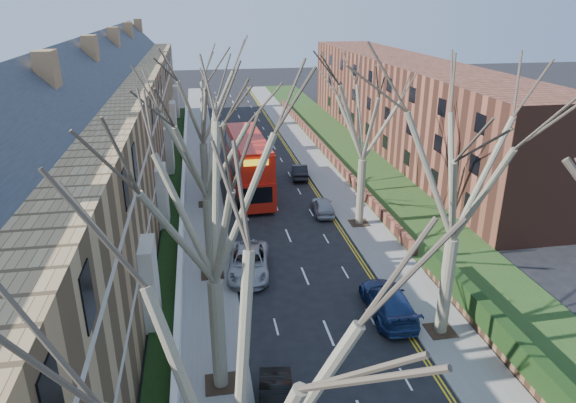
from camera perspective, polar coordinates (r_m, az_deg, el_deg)
pavement_left at (r=53.97m, az=-9.64°, el=3.88°), size 3.00×102.00×0.12m
pavement_right at (r=55.27m, az=2.91°, el=4.58°), size 3.00×102.00×0.12m
terrace_left at (r=45.45m, az=-19.62°, el=6.80°), size 9.70×78.00×13.60m
flats_right at (r=61.28m, az=12.84°, el=10.50°), size 13.97×54.00×10.00m
wall_hedge_right at (r=24.91m, az=27.44°, el=-18.25°), size 0.70×24.00×1.80m
front_wall_left at (r=46.23m, az=-11.55°, el=1.48°), size 0.30×78.00×1.00m
grass_verge_right at (r=56.39m, az=7.39°, el=4.87°), size 6.00×102.00×0.06m
tree_left_near at (r=11.13m, az=-6.81°, el=-18.59°), size 9.80×9.80×13.73m
tree_left_mid at (r=19.65m, az=-8.75°, el=1.86°), size 10.50×10.50×14.71m
tree_left_far at (r=29.35m, az=-9.35°, el=7.72°), size 10.15×10.15×14.22m
tree_left_dist at (r=41.06m, az=-9.77°, el=12.03°), size 10.50×10.50×14.71m
tree_right_mid at (r=24.49m, az=18.87°, el=4.88°), size 10.50×10.50×14.71m
tree_right_far at (r=37.08m, az=8.61°, el=10.61°), size 10.15×10.15×14.22m
double_decker_bus at (r=45.50m, az=-4.39°, el=4.00°), size 3.34×12.14×5.00m
car_left_far at (r=32.45m, az=-4.40°, el=-6.77°), size 3.20×5.72×1.51m
car_right_near at (r=28.96m, az=11.09°, el=-10.86°), size 2.38×5.43×1.55m
car_right_mid at (r=41.31m, az=3.90°, el=-0.51°), size 1.87×3.97×1.31m
car_right_far at (r=49.67m, az=1.30°, el=3.38°), size 1.97×4.22×1.34m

